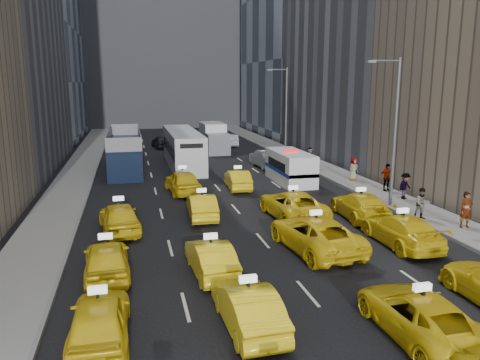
# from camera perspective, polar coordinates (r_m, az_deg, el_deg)

# --- Properties ---
(ground) EXTENTS (160.00, 160.00, 0.00)m
(ground) POSITION_cam_1_polar(r_m,az_deg,el_deg) (16.21, 10.94, -16.38)
(ground) COLOR black
(ground) RESTS_ON ground
(sidewalk_west) EXTENTS (3.00, 90.00, 0.15)m
(sidewalk_west) POSITION_cam_1_polar(r_m,az_deg,el_deg) (38.93, -19.55, 0.02)
(sidewalk_west) COLOR gray
(sidewalk_west) RESTS_ON ground
(sidewalk_east) EXTENTS (3.00, 90.00, 0.15)m
(sidewalk_east) POSITION_cam_1_polar(r_m,az_deg,el_deg) (42.09, 10.14, 1.37)
(sidewalk_east) COLOR gray
(sidewalk_east) RESTS_ON ground
(curb_west) EXTENTS (0.15, 90.00, 0.18)m
(curb_west) POSITION_cam_1_polar(r_m,az_deg,el_deg) (38.79, -17.42, 0.14)
(curb_west) COLOR slate
(curb_west) RESTS_ON ground
(curb_east) EXTENTS (0.15, 90.00, 0.18)m
(curb_east) POSITION_cam_1_polar(r_m,az_deg,el_deg) (41.54, 8.30, 1.31)
(curb_east) COLOR slate
(curb_east) RESTS_ON ground
(building_backdrop) EXTENTS (30.00, 12.00, 40.00)m
(building_backdrop) POSITION_cam_1_polar(r_m,az_deg,el_deg) (86.06, -9.71, 19.99)
(building_backdrop) COLOR slate
(building_backdrop) RESTS_ON ground
(streetlight_near) EXTENTS (2.15, 0.22, 9.00)m
(streetlight_near) POSITION_cam_1_polar(r_m,az_deg,el_deg) (29.37, 18.19, 6.02)
(streetlight_near) COLOR #595B60
(streetlight_near) RESTS_ON ground
(streetlight_far) EXTENTS (2.15, 0.22, 9.00)m
(streetlight_far) POSITION_cam_1_polar(r_m,az_deg,el_deg) (47.54, 5.51, 8.57)
(streetlight_far) COLOR #595B60
(streetlight_far) RESTS_ON ground
(taxi_4) EXTENTS (1.79, 4.33, 1.47)m
(taxi_4) POSITION_cam_1_polar(r_m,az_deg,el_deg) (14.98, -16.75, -16.01)
(taxi_4) COLOR yellow
(taxi_4) RESTS_ON ground
(taxi_5) EXTENTS (1.66, 4.33, 1.41)m
(taxi_5) POSITION_cam_1_polar(r_m,az_deg,el_deg) (15.21, 0.96, -15.15)
(taxi_5) COLOR yellow
(taxi_5) RESTS_ON ground
(taxi_6) EXTENTS (2.26, 4.90, 1.36)m
(taxi_6) POSITION_cam_1_polar(r_m,az_deg,el_deg) (15.76, 21.08, -15.07)
(taxi_6) COLOR yellow
(taxi_6) RESTS_ON ground
(taxi_8) EXTENTS (1.93, 4.39, 1.47)m
(taxi_8) POSITION_cam_1_polar(r_m,az_deg,el_deg) (19.50, -15.93, -9.26)
(taxi_8) COLOR yellow
(taxi_8) RESTS_ON ground
(taxi_9) EXTENTS (1.68, 4.23, 1.37)m
(taxi_9) POSITION_cam_1_polar(r_m,az_deg,el_deg) (19.10, -3.58, -9.42)
(taxi_9) COLOR yellow
(taxi_9) RESTS_ON ground
(taxi_10) EXTENTS (3.25, 5.96, 1.58)m
(taxi_10) POSITION_cam_1_polar(r_m,az_deg,el_deg) (21.84, 9.15, -6.48)
(taxi_10) COLOR yellow
(taxi_10) RESTS_ON ground
(taxi_11) EXTENTS (2.15, 5.12, 1.48)m
(taxi_11) POSITION_cam_1_polar(r_m,az_deg,el_deg) (23.54, 19.07, -5.79)
(taxi_11) COLOR yellow
(taxi_11) RESTS_ON ground
(taxi_12) EXTENTS (2.42, 4.77, 1.56)m
(taxi_12) POSITION_cam_1_polar(r_m,az_deg,el_deg) (24.95, -14.48, -4.42)
(taxi_12) COLOR yellow
(taxi_12) RESTS_ON ground
(taxi_13) EXTENTS (1.65, 4.27, 1.39)m
(taxi_13) POSITION_cam_1_polar(r_m,az_deg,el_deg) (26.74, -4.68, -3.17)
(taxi_13) COLOR yellow
(taxi_13) RESTS_ON ground
(taxi_14) EXTENTS (2.84, 5.70, 1.55)m
(taxi_14) POSITION_cam_1_polar(r_m,az_deg,el_deg) (26.78, 6.45, -3.00)
(taxi_14) COLOR yellow
(taxi_14) RESTS_ON ground
(taxi_15) EXTENTS (2.44, 5.26, 1.49)m
(taxi_15) POSITION_cam_1_polar(r_m,az_deg,el_deg) (27.34, 14.43, -3.07)
(taxi_15) COLOR yellow
(taxi_15) RESTS_ON ground
(taxi_16) EXTENTS (2.40, 4.93, 1.62)m
(taxi_16) POSITION_cam_1_polar(r_m,az_deg,el_deg) (32.75, -7.00, -0.20)
(taxi_16) COLOR yellow
(taxi_16) RESTS_ON ground
(taxi_17) EXTENTS (1.73, 4.30, 1.39)m
(taxi_17) POSITION_cam_1_polar(r_m,az_deg,el_deg) (33.80, -0.27, 0.06)
(taxi_17) COLOR yellow
(taxi_17) RESTS_ON ground
(nypd_van) EXTENTS (2.42, 5.98, 2.55)m
(nypd_van) POSITION_cam_1_polar(r_m,az_deg,el_deg) (36.19, 6.16, 1.53)
(nypd_van) COLOR white
(nypd_van) RESTS_ON ground
(double_decker) EXTENTS (3.50, 12.05, 3.46)m
(double_decker) POSITION_cam_1_polar(r_m,az_deg,el_deg) (42.35, -13.85, 3.52)
(double_decker) COLOR black
(double_decker) RESTS_ON ground
(city_bus) EXTENTS (3.65, 12.73, 3.24)m
(city_bus) POSITION_cam_1_polar(r_m,az_deg,el_deg) (43.41, -6.99, 3.83)
(city_bus) COLOR silver
(city_bus) RESTS_ON ground
(box_truck) EXTENTS (2.67, 6.94, 3.13)m
(box_truck) POSITION_cam_1_polar(r_m,az_deg,el_deg) (52.15, -3.19, 5.16)
(box_truck) COLOR white
(box_truck) RESTS_ON ground
(misc_car_0) EXTENTS (1.96, 5.04, 1.64)m
(misc_car_0) POSITION_cam_1_polar(r_m,az_deg,el_deg) (42.43, 3.18, 2.64)
(misc_car_0) COLOR #9FA1A7
(misc_car_0) RESTS_ON ground
(misc_car_1) EXTENTS (2.95, 5.98, 1.63)m
(misc_car_1) POSITION_cam_1_polar(r_m,az_deg,el_deg) (53.82, -13.54, 4.29)
(misc_car_1) COLOR black
(misc_car_1) RESTS_ON ground
(misc_car_2) EXTENTS (2.36, 4.88, 1.37)m
(misc_car_2) POSITION_cam_1_polar(r_m,az_deg,el_deg) (59.46, -5.09, 5.14)
(misc_car_2) COLOR gray
(misc_car_2) RESTS_ON ground
(misc_car_3) EXTENTS (2.35, 4.59, 1.50)m
(misc_car_3) POSITION_cam_1_polar(r_m,az_deg,el_deg) (55.71, -9.58, 4.63)
(misc_car_3) COLOR black
(misc_car_3) RESTS_ON ground
(misc_car_4) EXTENTS (2.03, 4.47, 1.42)m
(misc_car_4) POSITION_cam_1_polar(r_m,az_deg,el_deg) (56.73, -1.09, 4.88)
(misc_car_4) COLOR #A5A7AD
(misc_car_4) RESTS_ON ground
(pedestrian_0) EXTENTS (0.74, 0.52, 1.91)m
(pedestrian_0) POSITION_cam_1_polar(r_m,az_deg,el_deg) (26.99, 25.86, -3.29)
(pedestrian_0) COLOR gray
(pedestrian_0) RESTS_ON sidewalk_east
(pedestrian_1) EXTENTS (0.91, 0.59, 1.75)m
(pedestrian_1) POSITION_cam_1_polar(r_m,az_deg,el_deg) (27.73, 21.32, -2.70)
(pedestrian_1) COLOR gray
(pedestrian_1) RESTS_ON sidewalk_east
(pedestrian_2) EXTENTS (1.20, 0.87, 1.72)m
(pedestrian_2) POSITION_cam_1_polar(r_m,az_deg,el_deg) (32.08, 19.49, -0.69)
(pedestrian_2) COLOR gray
(pedestrian_2) RESTS_ON sidewalk_east
(pedestrian_3) EXTENTS (1.13, 0.53, 1.92)m
(pedestrian_3) POSITION_cam_1_polar(r_m,az_deg,el_deg) (34.07, 17.45, 0.32)
(pedestrian_3) COLOR gray
(pedestrian_3) RESTS_ON sidewalk_east
(pedestrian_4) EXTENTS (0.98, 0.78, 1.78)m
(pedestrian_4) POSITION_cam_1_polar(r_m,az_deg,el_deg) (37.08, 13.67, 1.32)
(pedestrian_4) COLOR gray
(pedestrian_4) RESTS_ON sidewalk_east
(pedestrian_5) EXTENTS (1.74, 1.04, 1.81)m
(pedestrian_5) POSITION_cam_1_polar(r_m,az_deg,el_deg) (41.92, 8.52, 2.74)
(pedestrian_5) COLOR gray
(pedestrian_5) RESTS_ON sidewalk_east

